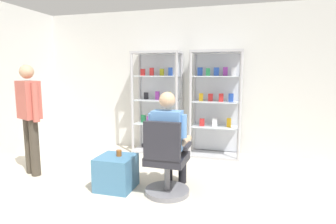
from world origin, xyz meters
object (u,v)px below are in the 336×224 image
Objects in this scene: seated_shopkeeper at (170,137)px; tea_glass at (119,153)px; standing_customer at (30,113)px; office_chair at (166,165)px; storage_crate at (116,172)px; display_cabinet_left at (158,102)px; display_cabinet_right at (216,103)px.

seated_shopkeeper reaches higher than tea_glass.
office_chair is at bearing -4.60° from standing_customer.
tea_glass is (0.03, 0.03, 0.26)m from storage_crate.
office_chair is 0.59× the size of standing_customer.
display_cabinet_left reaches higher than tea_glass.
display_cabinet_left is 1.89m from tea_glass.
office_chair reaches higher than tea_glass.
display_cabinet_right is 2.01m from office_chair.
seated_shopkeeper is 2.14m from standing_customer.
storage_crate is (-0.69, -0.14, -0.49)m from seated_shopkeeper.
standing_customer is at bearing 175.40° from office_chair.
display_cabinet_right reaches higher than storage_crate.
office_chair is 0.71m from storage_crate.
storage_crate is at bearing -5.68° from standing_customer.
display_cabinet_left is at bearing 112.18° from seated_shopkeeper.
storage_crate is 1.62m from standing_customer.
display_cabinet_right reaches higher than tea_glass.
office_chair is at bearing -102.10° from display_cabinet_right.
display_cabinet_right is at bearing 33.98° from standing_customer.
seated_shopkeeper is at bearing -103.13° from display_cabinet_right.
display_cabinet_left is 1.10m from display_cabinet_right.
seated_shopkeeper is at bearing 11.07° from storage_crate.
display_cabinet_right is 23.72× the size of tea_glass.
standing_customer is at bearing -130.02° from display_cabinet_left.
tea_glass reaches higher than storage_crate.
standing_customer is (-2.13, 0.01, 0.22)m from seated_shopkeeper.
display_cabinet_right is at bearing 59.84° from tea_glass.
display_cabinet_left is at bearing 49.98° from standing_customer.
office_chair is 0.36m from seated_shopkeeper.
display_cabinet_right is 1.98× the size of office_chair.
display_cabinet_right is 2.16m from tea_glass.
display_cabinet_right is at bearing 77.90° from office_chair.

